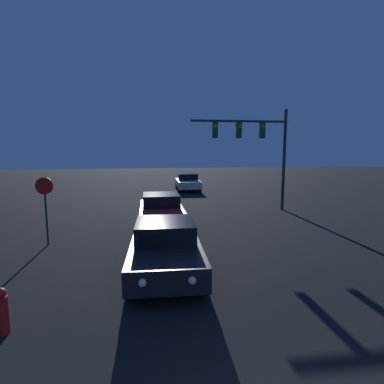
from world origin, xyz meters
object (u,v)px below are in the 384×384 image
(fire_hydrant, at_px, (2,311))
(stop_sign, at_px, (45,199))
(traffic_signal_mast, at_px, (257,141))
(car_near, at_px, (165,247))
(car_far, at_px, (188,182))
(car_mid, at_px, (161,210))

(fire_hydrant, bearing_deg, stop_sign, 100.49)
(traffic_signal_mast, height_order, fire_hydrant, traffic_signal_mast)
(car_near, bearing_deg, fire_hydrant, 39.26)
(traffic_signal_mast, relative_size, fire_hydrant, 6.38)
(car_near, distance_m, traffic_signal_mast, 10.86)
(car_far, height_order, stop_sign, stop_sign)
(car_near, xyz_separation_m, car_mid, (0.02, 5.57, 0.00))
(car_far, bearing_deg, stop_sign, 65.21)
(car_mid, distance_m, stop_sign, 5.07)
(car_mid, height_order, stop_sign, stop_sign)
(stop_sign, xyz_separation_m, fire_hydrant, (1.06, -5.72, -1.30))
(fire_hydrant, bearing_deg, car_far, 73.93)
(car_mid, bearing_deg, car_near, 88.51)
(car_far, xyz_separation_m, fire_hydrant, (-5.97, -20.71, -0.30))
(traffic_signal_mast, distance_m, stop_sign, 11.65)
(car_near, height_order, fire_hydrant, car_near)
(car_far, relative_size, fire_hydrant, 4.71)
(fire_hydrant, bearing_deg, traffic_signal_mast, 51.29)
(stop_sign, bearing_deg, traffic_signal_mast, 28.60)
(car_far, relative_size, traffic_signal_mast, 0.74)
(fire_hydrant, bearing_deg, car_mid, 67.99)
(traffic_signal_mast, distance_m, fire_hydrant, 14.79)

